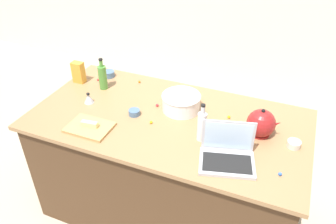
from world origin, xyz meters
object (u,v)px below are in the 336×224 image
(ramekin_small, at_px, (294,144))
(ramekin_wide, at_px, (109,74))
(kitchen_timer, at_px, (89,98))
(cutting_board, at_px, (90,127))
(kettle, at_px, (261,124))
(butter_stick_left, at_px, (90,124))
(ramekin_medium, at_px, (134,112))
(bottle_olive, at_px, (103,77))
(candy_bag, at_px, (78,72))
(mixing_bowl_large, at_px, (181,102))
(bottle_vinegar, at_px, (202,126))
(laptop, at_px, (227,154))

(ramekin_small, bearing_deg, ramekin_wide, 166.84)
(ramekin_small, distance_m, kitchen_timer, 1.42)
(cutting_board, bearing_deg, kitchen_timer, 123.89)
(kettle, relative_size, ramekin_wide, 2.24)
(butter_stick_left, relative_size, ramekin_medium, 1.42)
(bottle_olive, height_order, ramekin_small, bottle_olive)
(ramekin_small, height_order, ramekin_wide, ramekin_wide)
(bottle_olive, xyz_separation_m, butter_stick_left, (0.19, -0.48, -0.06))
(candy_bag, bearing_deg, ramekin_medium, -21.86)
(kettle, relative_size, cutting_board, 0.75)
(mixing_bowl_large, relative_size, ramekin_wide, 2.85)
(mixing_bowl_large, distance_m, bottle_vinegar, 0.35)
(ramekin_wide, bearing_deg, ramekin_small, -13.16)
(bottle_vinegar, bearing_deg, candy_bag, 163.76)
(cutting_board, height_order, ramekin_medium, ramekin_medium)
(mixing_bowl_large, relative_size, bottle_vinegar, 1.06)
(butter_stick_left, distance_m, candy_bag, 0.66)
(mixing_bowl_large, xyz_separation_m, ramekin_small, (0.77, -0.12, -0.04))
(kettle, xyz_separation_m, butter_stick_left, (-1.02, -0.37, -0.04))
(butter_stick_left, distance_m, ramekin_small, 1.28)
(laptop, distance_m, kitchen_timer, 1.10)
(mixing_bowl_large, xyz_separation_m, butter_stick_left, (-0.47, -0.43, -0.03))
(mixing_bowl_large, xyz_separation_m, cutting_board, (-0.47, -0.43, -0.05))
(butter_stick_left, bearing_deg, laptop, 3.13)
(cutting_board, bearing_deg, mixing_bowl_large, 42.72)
(bottle_olive, bearing_deg, ramekin_medium, -31.20)
(butter_stick_left, distance_m, kitchen_timer, 0.32)
(cutting_board, bearing_deg, ramekin_small, 14.30)
(bottle_olive, distance_m, ramekin_medium, 0.46)
(bottle_olive, relative_size, ramekin_wide, 2.63)
(ramekin_medium, height_order, candy_bag, candy_bag)
(cutting_board, height_order, ramekin_wide, ramekin_wide)
(bottle_olive, bearing_deg, cutting_board, -68.80)
(ramekin_medium, xyz_separation_m, candy_bag, (-0.62, 0.25, 0.07))
(candy_bag, bearing_deg, kitchen_timer, -43.92)
(kettle, bearing_deg, bottle_olive, 174.51)
(ramekin_small, bearing_deg, mixing_bowl_large, 171.25)
(bottle_olive, distance_m, cutting_board, 0.53)
(cutting_board, bearing_deg, bottle_vinegar, 13.75)
(mixing_bowl_large, bearing_deg, butter_stick_left, -137.02)
(bottle_olive, bearing_deg, kettle, -5.49)
(mixing_bowl_large, relative_size, kettle, 1.28)
(mixing_bowl_large, distance_m, kettle, 0.56)
(kitchen_timer, bearing_deg, bottle_vinegar, -6.08)
(mixing_bowl_large, bearing_deg, candy_bag, 175.89)
(bottle_olive, relative_size, kettle, 1.18)
(ramekin_medium, xyz_separation_m, kitchen_timer, (-0.38, 0.01, 0.02))
(mixing_bowl_large, relative_size, cutting_board, 0.96)
(ramekin_small, relative_size, candy_bag, 0.48)
(kitchen_timer, bearing_deg, bottle_olive, 92.45)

